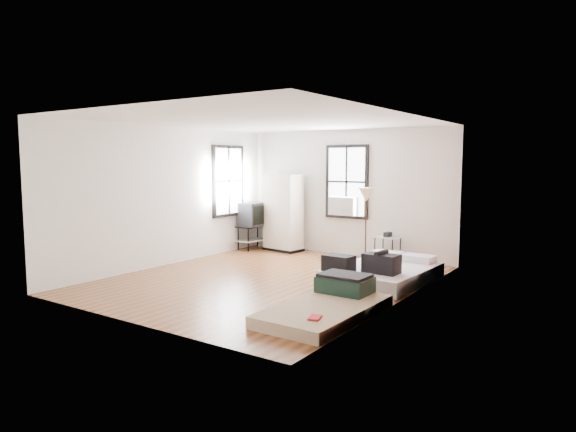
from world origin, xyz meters
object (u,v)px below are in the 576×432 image
Objects in this scene: mattress_bare at (330,304)px; tv_stand at (253,216)px; side_table at (388,242)px; floor_lamp at (366,199)px; mattress_main at (382,272)px; wardrobe at (283,213)px.

mattress_bare is 1.84× the size of tv_stand.
mattress_bare is 5.51m from tv_stand.
mattress_bare is at bearing -78.06° from side_table.
side_table is at bearing 34.88° from floor_lamp.
mattress_bare is at bearing -34.81° from tv_stand.
floor_lamp is at bearing 127.90° from mattress_main.
wardrobe is at bearing 174.98° from floor_lamp.
wardrobe is 2.28m from floor_lamp.
mattress_main is at bearing -69.76° from side_table.
tv_stand is at bearing 163.44° from mattress_main.
tv_stand is (-4.14, 3.58, 0.67)m from mattress_bare.
tv_stand reaches higher than side_table.
floor_lamp is 2.98m from tv_stand.
tv_stand is at bearing -178.93° from floor_lamp.
mattress_bare is 5.20m from wardrobe.
wardrobe reaches higher than floor_lamp.
mattress_bare is 1.15× the size of wardrobe.
side_table is (-0.64, 1.73, 0.24)m from mattress_main.
side_table is at bearing 11.52° from tv_stand.
floor_lamp reaches higher than tv_stand.
side_table is at bearing 102.96° from mattress_bare.
side_table is (2.61, 0.07, -0.48)m from wardrobe.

